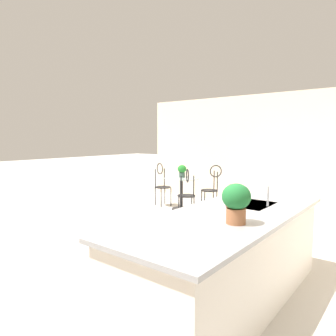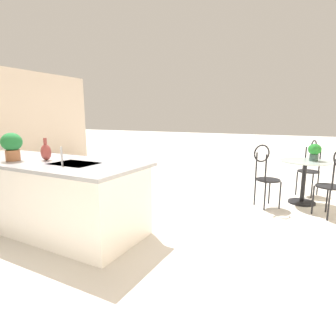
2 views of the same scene
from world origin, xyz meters
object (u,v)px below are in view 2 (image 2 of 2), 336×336
(chair_toward_desk, at_px, (334,180))
(potted_plant_counter_near, at_px, (12,145))
(chair_by_island, at_px, (266,173))
(vase_on_counter, at_px, (46,152))
(bistro_table, at_px, (304,178))
(potted_plant_on_table, at_px, (314,151))
(chair_near_window, at_px, (310,165))

(chair_toward_desk, xyz_separation_m, potted_plant_counter_near, (3.69, 2.40, 0.55))
(chair_by_island, height_order, vase_on_counter, vase_on_counter)
(chair_toward_desk, height_order, vase_on_counter, vase_on_counter)
(bistro_table, height_order, vase_on_counter, vase_on_counter)
(potted_plant_counter_near, bearing_deg, vase_on_counter, -147.79)
(chair_toward_desk, bearing_deg, vase_on_counter, 33.12)
(chair_by_island, relative_size, vase_on_counter, 3.62)
(vase_on_counter, bearing_deg, potted_plant_counter_near, 32.21)
(chair_toward_desk, height_order, potted_plant_on_table, chair_toward_desk)
(chair_by_island, xyz_separation_m, chair_toward_desk, (-0.95, 0.03, 0.00))
(potted_plant_counter_near, relative_size, vase_on_counter, 1.24)
(chair_near_window, height_order, vase_on_counter, vase_on_counter)
(bistro_table, bearing_deg, chair_by_island, 44.12)
(bistro_table, relative_size, potted_plant_on_table, 2.77)
(chair_near_window, relative_size, potted_plant_on_table, 3.61)
(chair_near_window, distance_m, potted_plant_on_table, 0.67)
(bistro_table, xyz_separation_m, chair_by_island, (0.55, 0.53, 0.13))
(chair_near_window, xyz_separation_m, chair_toward_desk, (-0.33, 1.21, 0.00))
(chair_near_window, bearing_deg, potted_plant_counter_near, 47.04)
(bistro_table, bearing_deg, potted_plant_counter_near, 42.04)
(chair_near_window, height_order, potted_plant_counter_near, potted_plant_counter_near)
(chair_by_island, distance_m, potted_plant_on_table, 0.96)
(bistro_table, xyz_separation_m, vase_on_counter, (2.94, 2.75, 0.58))
(chair_toward_desk, distance_m, vase_on_counter, 4.02)
(potted_plant_on_table, bearing_deg, chair_by_island, 42.01)
(chair_near_window, height_order, chair_toward_desk, same)
(bistro_table, bearing_deg, chair_toward_desk, 125.20)
(chair_by_island, height_order, potted_plant_counter_near, potted_plant_counter_near)
(chair_near_window, distance_m, potted_plant_counter_near, 4.97)
(vase_on_counter, bearing_deg, chair_by_island, -137.21)
(potted_plant_counter_near, bearing_deg, chair_near_window, -132.96)
(chair_by_island, relative_size, potted_plant_on_table, 3.61)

